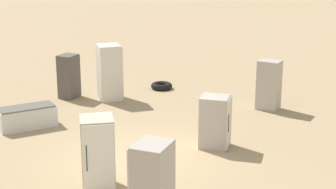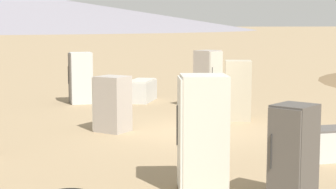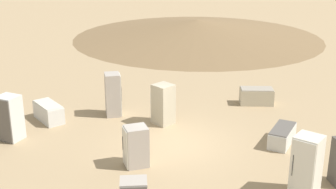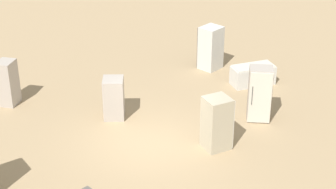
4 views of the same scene
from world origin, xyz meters
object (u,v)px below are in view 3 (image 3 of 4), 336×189
object	(u,v)px
discarded_fridge_6	(113,95)
discarded_fridge_8	(306,166)
discarded_fridge_7	(256,96)
discarded_fridge_9	(282,136)
discarded_fridge_0	(136,146)
discarded_fridge_4	(9,118)
discarded_fridge_5	(49,112)
discarded_fridge_2	(163,104)

from	to	relation	value
discarded_fridge_6	discarded_fridge_8	world-z (taller)	discarded_fridge_8
discarded_fridge_7	discarded_fridge_9	bearing A→B (deg)	-175.49
discarded_fridge_8	discarded_fridge_0	bearing A→B (deg)	17.83
discarded_fridge_6	discarded_fridge_7	distance (m)	6.68
discarded_fridge_4	discarded_fridge_5	distance (m)	2.22
discarded_fridge_2	discarded_fridge_8	distance (m)	7.14
discarded_fridge_9	discarded_fridge_0	bearing A→B (deg)	45.18
discarded_fridge_2	discarded_fridge_4	distance (m)	6.08
discarded_fridge_8	discarded_fridge_7	bearing A→B (deg)	-52.18
discarded_fridge_8	discarded_fridge_9	world-z (taller)	discarded_fridge_8
discarded_fridge_8	discarded_fridge_4	bearing A→B (deg)	16.03
discarded_fridge_5	discarded_fridge_4	bearing A→B (deg)	25.58
discarded_fridge_0	discarded_fridge_5	world-z (taller)	discarded_fridge_0
discarded_fridge_0	discarded_fridge_8	bearing A→B (deg)	-128.42
discarded_fridge_5	discarded_fridge_6	size ratio (longest dim) A/B	0.95
discarded_fridge_2	discarded_fridge_5	xyz separation A→B (m)	(-2.11, 4.40, -0.47)
discarded_fridge_6	discarded_fridge_8	bearing A→B (deg)	33.06
discarded_fridge_0	discarded_fridge_7	bearing A→B (deg)	-59.11
discarded_fridge_7	discarded_fridge_8	distance (m)	8.02
discarded_fridge_4	discarded_fridge_6	xyz separation A→B (m)	(4.04, -1.96, 0.06)
discarded_fridge_4	discarded_fridge_8	size ratio (longest dim) A/B	0.91
discarded_fridge_2	discarded_fridge_6	world-z (taller)	discarded_fridge_6
discarded_fridge_4	discarded_fridge_9	distance (m)	10.41
discarded_fridge_2	discarded_fridge_7	distance (m)	4.95
discarded_fridge_6	discarded_fridge_7	xyz separation A→B (m)	(4.39, -5.00, -0.56)
discarded_fridge_0	discarded_fridge_6	xyz separation A→B (m)	(3.49, 3.43, 0.23)
discarded_fridge_2	discarded_fridge_7	xyz separation A→B (m)	(4.16, -2.63, -0.47)
discarded_fridge_8	discarded_fridge_2	bearing A→B (deg)	-14.77
discarded_fridge_0	discarded_fridge_6	distance (m)	4.90
discarded_fridge_4	discarded_fridge_8	bearing A→B (deg)	-176.34
discarded_fridge_6	discarded_fridge_8	distance (m)	9.30
discarded_fridge_6	discarded_fridge_7	size ratio (longest dim) A/B	1.11
discarded_fridge_6	discarded_fridge_4	bearing A→B (deg)	-66.77
discarded_fridge_0	discarded_fridge_6	bearing A→B (deg)	-3.34
discarded_fridge_4	discarded_fridge_5	world-z (taller)	discarded_fridge_4
discarded_fridge_0	discarded_fridge_5	bearing A→B (deg)	25.72
discarded_fridge_0	discarded_fridge_2	xyz separation A→B (m)	(3.72, 1.06, 0.14)
discarded_fridge_6	discarded_fridge_0	bearing A→B (deg)	3.67
discarded_fridge_0	discarded_fridge_9	xyz separation A→B (m)	(4.19, -3.87, -0.39)
discarded_fridge_2	discarded_fridge_9	size ratio (longest dim) A/B	1.01
discarded_fridge_2	discarded_fridge_6	bearing A→B (deg)	112.18
discarded_fridge_2	discarded_fridge_5	size ratio (longest dim) A/B	0.95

